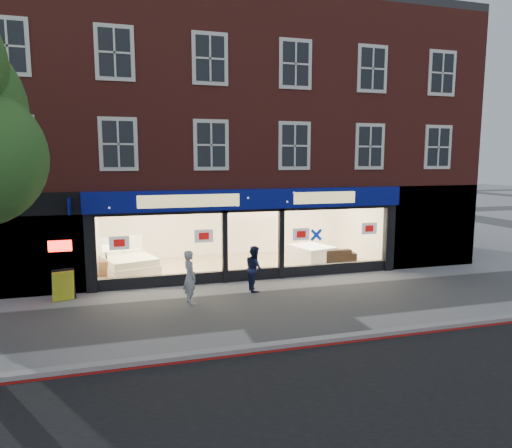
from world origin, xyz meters
name	(u,v)px	position (x,y,z in m)	size (l,w,h in m)	color
ground	(281,305)	(0.00, 0.00, 0.00)	(120.00, 120.00, 0.00)	gray
kerb_line	(325,345)	(0.00, -3.10, 0.01)	(60.00, 0.10, 0.01)	#8C0A07
kerb_stone	(322,340)	(0.00, -2.90, 0.06)	(60.00, 0.25, 0.12)	gray
showroom_floor	(239,265)	(0.00, 5.25, 0.05)	(11.00, 4.50, 0.10)	tan
building	(228,104)	(-0.02, 6.93, 6.67)	(19.00, 8.26, 10.30)	maroon
display_bed	(128,263)	(-4.34, 5.10, 0.44)	(2.36, 2.61, 1.23)	white
bedside_table	(107,268)	(-5.10, 4.81, 0.38)	(0.45, 0.45, 0.55)	brown
mattress_stack	(311,254)	(3.02, 4.88, 0.43)	(1.73, 1.98, 0.67)	white
sofa	(330,256)	(3.70, 4.47, 0.40)	(2.03, 0.79, 0.59)	black
a_board	(64,285)	(-6.27, 2.28, 0.49)	(0.64, 0.41, 0.98)	yellow
pedestrian_grey	(190,277)	(-2.58, 0.95, 0.81)	(0.59, 0.39, 1.63)	#AAACB2
pedestrian_blue	(255,268)	(-0.34, 1.71, 0.75)	(0.73, 0.57, 1.51)	#161E40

